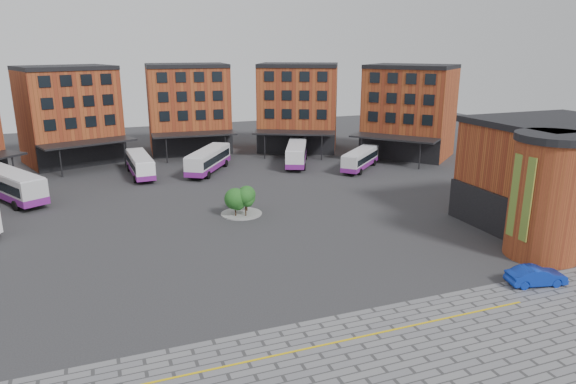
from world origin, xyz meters
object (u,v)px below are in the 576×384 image
object	(u,v)px
bus_b	(11,185)
blue_car	(536,276)
bus_e	(297,153)
tree_island	(241,199)
bus_f	(360,159)
bus_c	(140,164)
bus_d	(208,160)

from	to	relation	value
bus_b	blue_car	size ratio (longest dim) A/B	2.80
bus_e	blue_car	xyz separation A→B (m)	(1.82, -44.37, -1.06)
blue_car	tree_island	bearing A→B (deg)	46.41
bus_e	bus_f	xyz separation A→B (m)	(7.56, -6.17, -0.23)
tree_island	bus_b	size ratio (longest dim) A/B	0.35
bus_b	bus_c	distance (m)	16.59
bus_d	bus_e	world-z (taller)	bus_e
bus_c	bus_e	bearing A→B (deg)	-5.24
blue_car	bus_c	bearing A→B (deg)	40.75
blue_car	bus_b	bearing A→B (deg)	58.18
tree_island	bus_d	xyz separation A→B (m)	(0.92, 20.52, -0.01)
tree_island	blue_car	bearing A→B (deg)	-55.80
bus_b	bus_f	size ratio (longest dim) A/B	1.37
bus_b	blue_car	world-z (taller)	bus_b
bus_b	bus_d	size ratio (longest dim) A/B	1.10
bus_d	blue_car	world-z (taller)	bus_d
bus_c	blue_car	world-z (taller)	bus_c
bus_f	blue_car	world-z (taller)	bus_f
bus_b	blue_car	bearing A→B (deg)	-73.00
bus_c	bus_f	distance (m)	31.25
tree_island	blue_car	xyz separation A→B (m)	(16.24, -23.89, -1.06)
bus_d	bus_f	bearing A→B (deg)	16.20
bus_f	blue_car	xyz separation A→B (m)	(-5.75, -38.20, -0.83)
bus_b	bus_f	xyz separation A→B (m)	(45.48, -0.21, -0.37)
bus_f	blue_car	bearing A→B (deg)	-51.49
tree_island	bus_d	bearing A→B (deg)	87.43
tree_island	bus_b	bearing A→B (deg)	148.28
bus_e	blue_car	size ratio (longest dim) A/B	2.66
bus_d	bus_b	bearing A→B (deg)	-133.55
bus_b	bus_e	world-z (taller)	bus_b
bus_d	bus_e	distance (m)	13.50
tree_island	bus_f	world-z (taller)	tree_island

